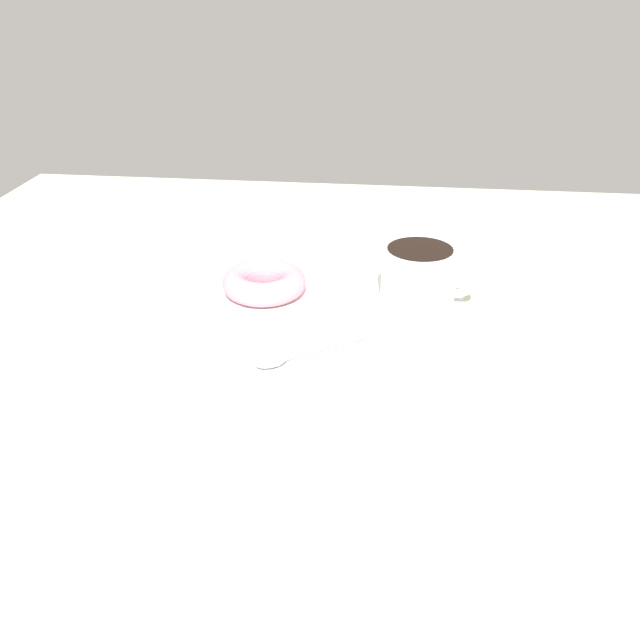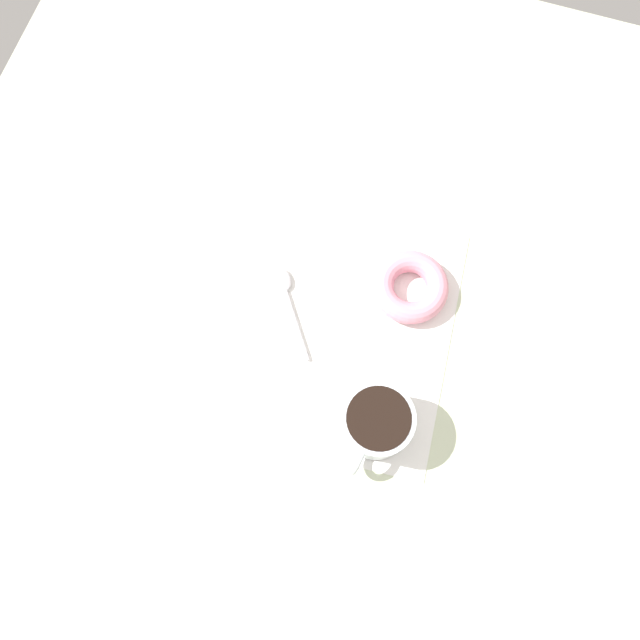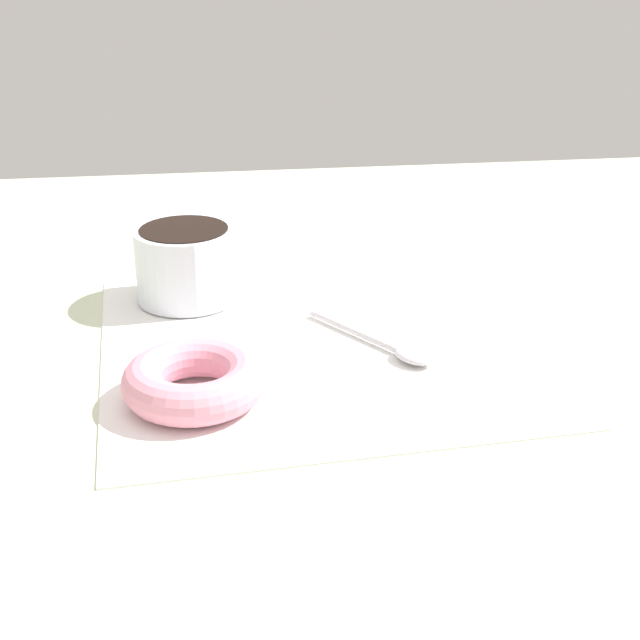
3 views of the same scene
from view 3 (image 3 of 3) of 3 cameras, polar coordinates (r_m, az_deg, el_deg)
The scene contains 5 objects.
ground_plane at distance 72.63cm, azimuth 0.03°, elevation -3.28°, with size 120.00×120.00×2.00cm, color beige.
napkin at distance 74.59cm, azimuth 0.00°, elevation -1.50°, with size 35.22×35.22×0.30cm, color white.
coffee_cup at distance 82.88cm, azimuth -8.57°, elevation 3.71°, with size 9.23×11.92×6.81cm.
donut at distance 65.85cm, azimuth -8.04°, elevation -3.84°, with size 10.63×10.63×3.06cm, color pink.
spoon at distance 72.80cm, azimuth 4.83°, elevation -1.80°, with size 9.20×12.22×0.90cm.
Camera 3 is at (8.60, 63.78, 32.66)cm, focal length 50.00 mm.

